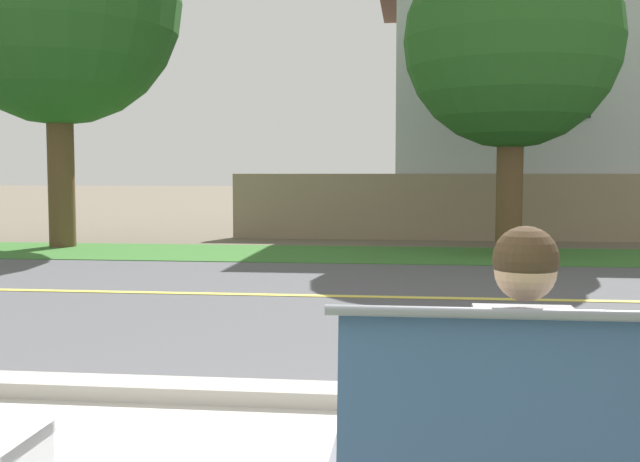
{
  "coord_description": "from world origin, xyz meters",
  "views": [
    {
      "loc": [
        0.84,
        -2.32,
        1.43
      ],
      "look_at": [
        0.17,
        3.35,
        1.0
      ],
      "focal_mm": 43.6,
      "sensor_mm": 36.0,
      "label": 1
    }
  ],
  "objects": [
    {
      "name": "ground_plane",
      "position": [
        0.0,
        8.0,
        0.0
      ],
      "size": [
        140.0,
        140.0,
        0.0
      ],
      "primitive_type": "plane",
      "color": "#665B4C"
    },
    {
      "name": "curb_edge",
      "position": [
        0.0,
        2.35,
        0.06
      ],
      "size": [
        44.0,
        0.3,
        0.11
      ],
      "primitive_type": "cube",
      "color": "#ADA89E",
      "rests_on": "ground_plane"
    },
    {
      "name": "street_asphalt",
      "position": [
        0.0,
        6.5,
        0.0
      ],
      "size": [
        52.0,
        8.0,
        0.01
      ],
      "primitive_type": "cube",
      "color": "#515156",
      "rests_on": "ground_plane"
    },
    {
      "name": "road_centre_line",
      "position": [
        0.0,
        6.5,
        0.01
      ],
      "size": [
        48.0,
        0.14,
        0.01
      ],
      "primitive_type": "cube",
      "color": "#E0CC4C",
      "rests_on": "ground_plane"
    },
    {
      "name": "far_verge_grass",
      "position": [
        0.0,
        11.1,
        0.01
      ],
      "size": [
        48.0,
        2.8,
        0.02
      ],
      "primitive_type": "cube",
      "color": "#38702D",
      "rests_on": "ground_plane"
    },
    {
      "name": "seated_person_grey",
      "position": [
        1.22,
        0.45,
        0.68
      ],
      "size": [
        0.52,
        0.68,
        1.25
      ],
      "color": "#47382D",
      "rests_on": "ground_plane"
    },
    {
      "name": "shade_tree_left",
      "position": [
        2.62,
        11.27,
        3.93
      ],
      "size": [
        3.67,
        3.67,
        6.06
      ],
      "color": "brown",
      "rests_on": "ground_plane"
    },
    {
      "name": "garden_wall",
      "position": [
        3.49,
        14.31,
        0.7
      ],
      "size": [
        13.0,
        0.36,
        1.4
      ],
      "primitive_type": "cube",
      "color": "gray",
      "rests_on": "ground_plane"
    }
  ]
}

